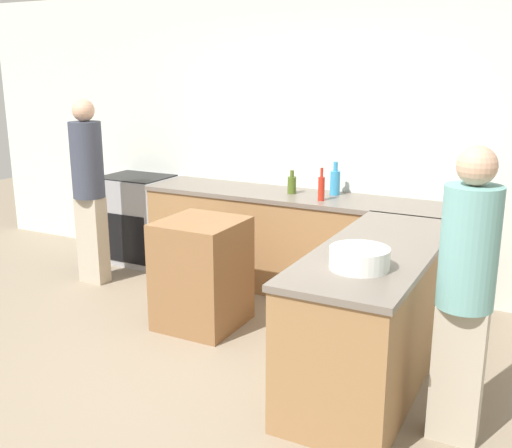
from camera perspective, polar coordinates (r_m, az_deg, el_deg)
The scene contains 12 objects.
ground_plane at distance 4.17m, azimuth -6.60°, elevation -13.94°, with size 14.00×14.00×0.00m, color gray.
wall_back at distance 5.59m, azimuth 5.44°, elevation 8.07°, with size 8.00×0.06×2.70m.
counter_back at distance 5.46m, azimuth 3.87°, elevation -1.74°, with size 2.90×0.65×0.89m.
counter_peninsula at distance 4.01m, azimuth 11.27°, elevation -8.25°, with size 0.69×1.89×0.89m.
range_oven at distance 6.39m, azimuth -11.17°, elevation 0.49°, with size 0.73×0.59×0.90m.
island_table at distance 4.72m, azimuth -5.17°, elevation -4.69°, with size 0.60×0.63×0.85m.
mixing_bowl at distance 3.42m, azimuth 9.83°, elevation -3.22°, with size 0.34×0.34×0.12m.
olive_oil_bottle at distance 5.38m, azimuth 3.44°, elevation 3.79°, with size 0.08×0.08×0.21m.
dish_soap_bottle at distance 5.35m, azimuth 7.54°, elevation 4.01°, with size 0.09×0.09×0.30m.
hot_sauce_bottle at distance 5.10m, azimuth 6.24°, elevation 3.46°, with size 0.06×0.06×0.28m.
person_by_range at distance 5.73m, azimuth -15.65°, elevation 3.68°, with size 0.29×0.29×1.72m.
person_at_peninsula at distance 3.30m, azimuth 19.33°, elevation -5.62°, with size 0.29×0.29×1.62m.
Camera 1 is at (2.09, -3.00, 1.99)m, focal length 42.00 mm.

